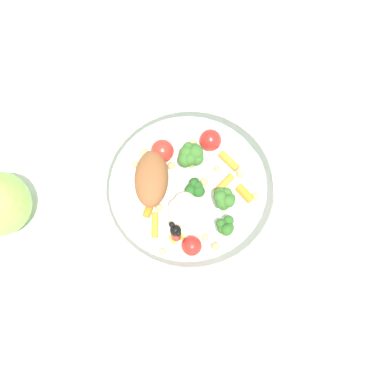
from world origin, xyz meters
name	(u,v)px	position (x,y,z in m)	size (l,w,h in m)	color
ground_plane	(185,211)	(0.00, 0.00, 0.00)	(2.40, 2.40, 0.00)	silver
food_container	(189,191)	(0.02, 0.00, 0.03)	(0.24, 0.24, 0.06)	white
folded_napkin	(336,290)	(-0.02, -0.22, 0.00)	(0.14, 0.12, 0.01)	silver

